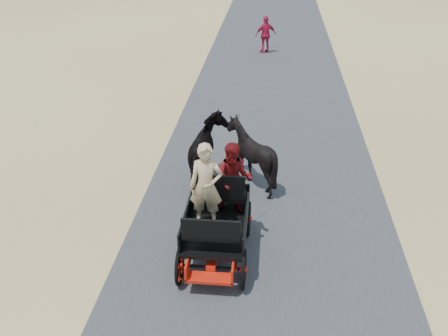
# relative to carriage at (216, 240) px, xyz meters

# --- Properties ---
(ground) EXTENTS (140.00, 140.00, 0.00)m
(ground) POSITION_rel_carriage_xyz_m (0.93, 2.47, -0.36)
(ground) COLOR tan
(road) EXTENTS (6.00, 140.00, 0.01)m
(road) POSITION_rel_carriage_xyz_m (0.93, 2.47, -0.35)
(road) COLOR #38383A
(road) RESTS_ON ground
(carriage) EXTENTS (1.30, 2.40, 0.72)m
(carriage) POSITION_rel_carriage_xyz_m (0.00, 0.00, 0.00)
(carriage) COLOR black
(carriage) RESTS_ON ground
(horse_left) EXTENTS (0.91, 2.01, 1.70)m
(horse_left) POSITION_rel_carriage_xyz_m (-0.55, 3.00, 0.49)
(horse_left) COLOR black
(horse_left) RESTS_ON ground
(horse_right) EXTENTS (1.37, 1.54, 1.70)m
(horse_right) POSITION_rel_carriage_xyz_m (0.55, 3.00, 0.49)
(horse_right) COLOR black
(horse_right) RESTS_ON ground
(driver_man) EXTENTS (0.66, 0.43, 1.80)m
(driver_man) POSITION_rel_carriage_xyz_m (-0.20, 0.05, 1.26)
(driver_man) COLOR tan
(driver_man) RESTS_ON carriage
(passenger_woman) EXTENTS (0.77, 0.60, 1.58)m
(passenger_woman) POSITION_rel_carriage_xyz_m (0.30, 0.60, 1.15)
(passenger_woman) COLOR #660C0F
(passenger_woman) RESTS_ON carriage
(pedestrian) EXTENTS (1.09, 0.76, 1.73)m
(pedestrian) POSITION_rel_carriage_xyz_m (0.61, 15.54, 0.50)
(pedestrian) COLOR #AC1338
(pedestrian) RESTS_ON ground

